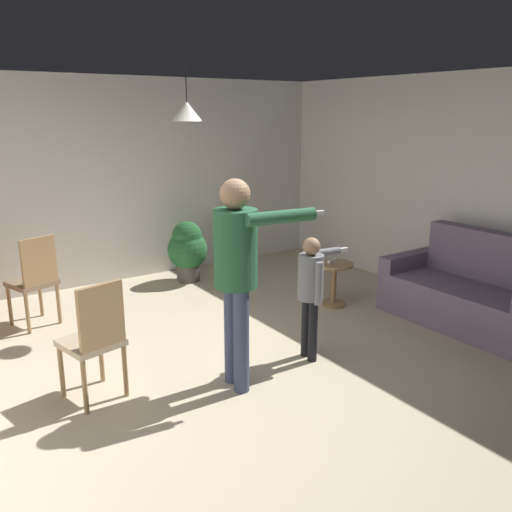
# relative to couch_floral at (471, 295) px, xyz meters

# --- Properties ---
(ground) EXTENTS (7.68, 7.68, 0.00)m
(ground) POSITION_rel_couch_floral_xyz_m (-2.62, 0.51, -0.33)
(ground) COLOR beige
(wall_back) EXTENTS (6.40, 0.10, 2.70)m
(wall_back) POSITION_rel_couch_floral_xyz_m (-2.62, 3.71, 1.02)
(wall_back) COLOR silver
(wall_back) RESTS_ON ground
(wall_right) EXTENTS (0.10, 6.40, 2.70)m
(wall_right) POSITION_rel_couch_floral_xyz_m (0.58, 0.51, 1.02)
(wall_right) COLOR silver
(wall_right) RESTS_ON ground
(couch_floral) EXTENTS (0.87, 1.81, 1.00)m
(couch_floral) POSITION_rel_couch_floral_xyz_m (0.00, 0.00, 0.00)
(couch_floral) COLOR slate
(couch_floral) RESTS_ON ground
(side_table_by_couch) EXTENTS (0.44, 0.44, 0.52)m
(side_table_by_couch) POSITION_rel_couch_floral_xyz_m (-0.83, 1.26, -0.00)
(side_table_by_couch) COLOR #99754C
(side_table_by_couch) RESTS_ON ground
(person_adult) EXTENTS (0.84, 0.57, 1.75)m
(person_adult) POSITION_rel_couch_floral_xyz_m (-2.82, 0.23, 0.76)
(person_adult) COLOR #384260
(person_adult) RESTS_ON ground
(person_child) EXTENTS (0.62, 0.34, 1.17)m
(person_child) POSITION_rel_couch_floral_xyz_m (-1.98, 0.31, 0.39)
(person_child) COLOR black
(person_child) RESTS_ON ground
(dining_chair_by_counter) EXTENTS (0.53, 0.53, 1.00)m
(dining_chair_by_counter) POSITION_rel_couch_floral_xyz_m (-3.92, 2.54, 0.21)
(dining_chair_by_counter) COLOR #99754C
(dining_chair_by_counter) RESTS_ON ground
(dining_chair_near_wall) EXTENTS (0.50, 0.50, 1.00)m
(dining_chair_near_wall) POSITION_rel_couch_floral_xyz_m (-3.87, 0.65, 0.21)
(dining_chair_near_wall) COLOR #99754C
(dining_chair_near_wall) RESTS_ON ground
(potted_plant_corner) EXTENTS (0.54, 0.54, 0.83)m
(potted_plant_corner) POSITION_rel_couch_floral_xyz_m (-1.84, 3.09, 0.12)
(potted_plant_corner) COLOR #4C4742
(potted_plant_corner) RESTS_ON ground
(spare_remote_on_table) EXTENTS (0.13, 0.06, 0.04)m
(spare_remote_on_table) POSITION_rel_couch_floral_xyz_m (-0.83, 1.31, 0.21)
(spare_remote_on_table) COLOR white
(spare_remote_on_table) RESTS_ON side_table_by_couch
(ceiling_light_pendant) EXTENTS (0.32, 0.32, 0.55)m
(ceiling_light_pendant) POSITION_rel_couch_floral_xyz_m (-2.37, 1.93, 1.92)
(ceiling_light_pendant) COLOR silver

